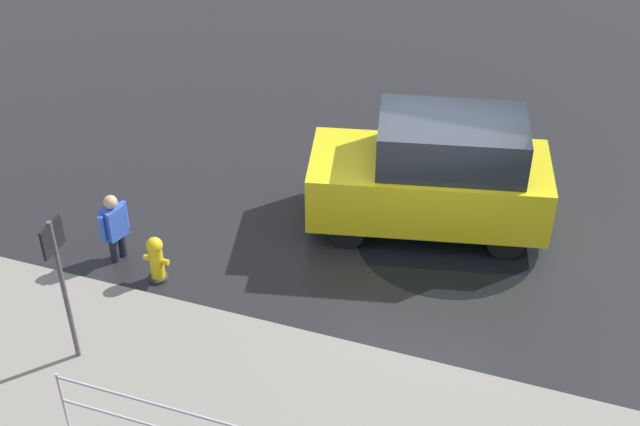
# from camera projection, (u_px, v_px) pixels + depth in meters

# --- Properties ---
(ground_plane) EXTENTS (60.00, 60.00, 0.00)m
(ground_plane) POSITION_uv_depth(u_px,v_px,m) (428.00, 245.00, 14.71)
(ground_plane) COLOR black
(moving_hatchback) EXTENTS (4.18, 2.52, 2.06)m
(moving_hatchback) POSITION_uv_depth(u_px,v_px,m) (435.00, 174.00, 14.56)
(moving_hatchback) COLOR yellow
(moving_hatchback) RESTS_ON ground
(fire_hydrant) EXTENTS (0.42, 0.31, 0.80)m
(fire_hydrant) POSITION_uv_depth(u_px,v_px,m) (156.00, 259.00, 13.78)
(fire_hydrant) COLOR gold
(fire_hydrant) RESTS_ON ground
(pedestrian) EXTENTS (0.34, 0.55, 1.22)m
(pedestrian) POSITION_uv_depth(u_px,v_px,m) (114.00, 224.00, 14.04)
(pedestrian) COLOR blue
(pedestrian) RESTS_ON ground
(sign_post) EXTENTS (0.07, 0.44, 2.40)m
(sign_post) POSITION_uv_depth(u_px,v_px,m) (60.00, 272.00, 11.71)
(sign_post) COLOR #4C4C51
(sign_post) RESTS_ON ground
(puddle_patch) EXTENTS (3.03, 3.03, 0.01)m
(puddle_patch) POSITION_uv_depth(u_px,v_px,m) (447.00, 239.00, 14.83)
(puddle_patch) COLOR black
(puddle_patch) RESTS_ON ground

